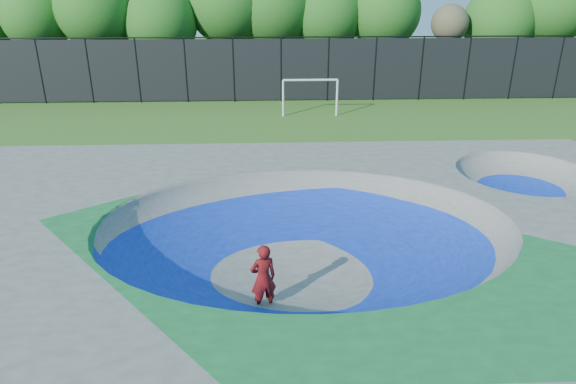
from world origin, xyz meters
The scene contains 7 objects.
ground centered at (0.00, 0.00, 0.00)m, with size 120.00×120.00×0.00m, color #335D19.
skate_deck centered at (0.00, 0.00, 0.75)m, with size 22.00×14.00×1.50m, color gray.
skater centered at (-1.12, -1.67, 0.87)m, with size 0.63×0.42×1.74m, color red.
skateboard centered at (-1.12, -1.67, 0.03)m, with size 0.78×0.22×0.05m, color black.
soccer_goal centered at (1.54, 17.08, 1.47)m, with size 3.21×0.12×2.12m.
fence centered at (0.00, 21.00, 2.10)m, with size 48.09×0.09×4.04m.
treeline centered at (-2.24, 26.03, 5.17)m, with size 53.26×7.59×8.67m.
Camera 1 is at (-0.98, -11.99, 7.35)m, focal length 32.00 mm.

